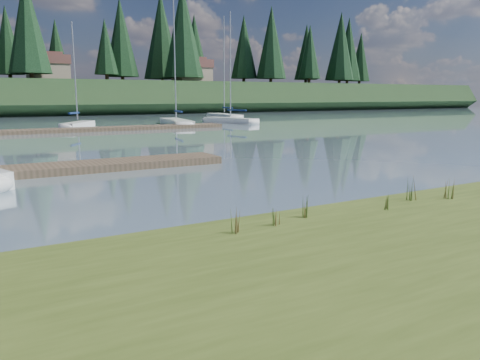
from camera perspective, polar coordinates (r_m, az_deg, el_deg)
ground at (r=40.51m, az=-22.20°, el=5.36°), size 200.00×200.00×0.00m
bank at (r=7.32m, az=22.25°, el=-12.83°), size 60.00×9.00×0.35m
ridge at (r=83.21m, az=-26.49°, el=8.92°), size 200.00×20.00×5.00m
dock_near at (r=19.29m, az=-25.29°, el=0.95°), size 16.00×2.00×0.30m
dock_far at (r=40.81m, az=-19.42°, el=5.78°), size 26.00×2.20×0.30m
sailboat_bg_2 at (r=45.56m, az=-18.91°, el=6.45°), size 4.32×5.80×9.41m
sailboat_bg_3 at (r=48.50m, az=-7.98°, el=7.09°), size 3.38×9.36×13.36m
sailboat_bg_4 at (r=51.15m, az=-1.71°, el=7.35°), size 3.60×8.02×11.64m
sailboat_bg_5 at (r=61.99m, az=-2.21°, el=7.85°), size 2.60×9.22×12.86m
weed_0 at (r=9.55m, az=4.39°, el=-4.29°), size 0.17×0.14×0.49m
weed_1 at (r=10.20m, az=7.61°, el=-3.31°), size 0.17×0.14×0.53m
weed_2 at (r=12.46m, az=20.05°, el=-0.89°), size 0.17×0.14×0.77m
weed_3 at (r=8.97m, az=-0.65°, el=-5.07°), size 0.17×0.14×0.54m
weed_4 at (r=11.34m, az=17.47°, el=-2.66°), size 0.17×0.14×0.37m
weed_5 at (r=13.04m, az=24.26°, el=-1.01°), size 0.17×0.14×0.60m
mud_lip at (r=10.44m, az=2.80°, el=-5.75°), size 60.00×0.50×0.14m
conifer_4 at (r=77.17m, az=-24.47°, el=16.96°), size 6.16×6.16×15.10m
conifer_5 at (r=82.98m, az=-16.08°, el=15.35°), size 3.96×3.96×10.35m
conifer_6 at (r=85.61m, az=-6.97°, el=17.63°), size 7.04×7.04×17.00m
conifer_7 at (r=94.35m, az=0.47°, el=15.91°), size 5.28×5.28×13.20m
conifer_8 at (r=98.28m, az=8.49°, el=15.18°), size 4.62×4.62×11.77m
conifer_9 at (r=109.07m, az=13.06°, el=15.25°), size 5.94×5.94×14.62m
house_1 at (r=81.95m, az=-22.39°, el=12.59°), size 6.30×5.30×4.65m
house_2 at (r=86.72m, az=-5.89°, el=13.12°), size 6.30×5.30×4.65m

